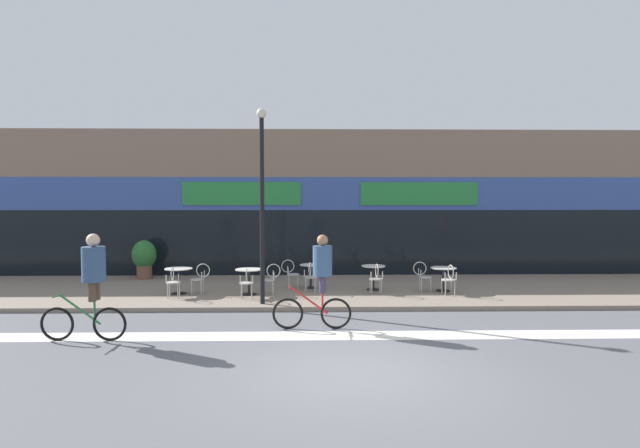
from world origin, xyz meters
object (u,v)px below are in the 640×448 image
Objects in this scene: cafe_chair_2_near at (310,275)px; cafe_chair_4_near at (449,277)px; bistro_table_0 at (179,275)px; cyclist_0 at (91,278)px; cafe_chair_2_side at (291,272)px; cafe_chair_0_near at (173,280)px; cafe_chair_1_side at (270,277)px; lamp_post at (262,192)px; bistro_table_2 at (311,271)px; planter_pot at (144,257)px; cyclist_1 at (320,275)px; bistro_table_1 at (249,276)px; bistro_table_3 at (373,273)px; bistro_table_4 at (443,274)px; cafe_chair_0_side at (200,276)px; cafe_chair_1_near at (247,281)px; cafe_chair_4_side at (423,274)px; cafe_chair_3_near at (376,276)px.

cafe_chair_2_near is 4.09m from cafe_chair_4_near.
bistro_table_0 is 4.54m from cyclist_0.
cafe_chair_2_side is at bearing -124.26° from cyclist_0.
cyclist_0 is (-0.61, -3.83, 0.66)m from cafe_chair_0_near.
bistro_table_0 is 0.88× the size of cafe_chair_1_side.
lamp_post is at bearing -134.91° from cyclist_0.
cafe_chair_0_near is (-3.89, -1.52, -0.02)m from bistro_table_2.
cyclist_1 is at bearing -47.08° from planter_pot.
bistro_table_3 is (3.73, 0.67, -0.01)m from bistro_table_1.
bistro_table_0 reaches higher than bistro_table_2.
bistro_table_3 reaches higher than bistro_table_4.
cafe_chair_0_near is at bearing -173.44° from bistro_table_4.
cafe_chair_4_near is at bearing -93.27° from cafe_chair_0_near.
bistro_table_3 is 4.51m from cyclist_1.
cyclist_0 is (-8.53, -4.74, 0.65)m from bistro_table_4.
cafe_chair_2_side is at bearing 73.80° from lamp_post.
bistro_table_2 is 0.83× the size of cafe_chair_0_side.
cafe_chair_0_side is at bearing 144.21° from lamp_post.
cafe_chair_1_side is (0.62, 0.64, 0.00)m from cafe_chair_1_near.
cafe_chair_2_near is 6.40m from planter_pot.
planter_pot is 0.64× the size of cyclist_1.
cafe_chair_0_near is 0.42× the size of cyclist_1.
bistro_table_3 is 2.58m from cafe_chair_2_side.
cafe_chair_0_side is at bearing -11.24° from cafe_chair_1_side.
cafe_chair_1_near is 2.60m from lamp_post.
cafe_chair_0_side is 1.00× the size of cafe_chair_4_side.
cafe_chair_2_side and cafe_chair_4_near have the same top height.
cafe_chair_2_side is (3.27, 0.89, -0.03)m from bistro_table_0.
cafe_chair_2_near is 3.92m from cyclist_1.
bistro_table_3 is (1.92, -0.37, 0.01)m from bistro_table_2.
bistro_table_0 is 2.71m from cafe_chair_1_side.
lamp_post reaches higher than bistro_table_4.
cyclist_0 reaches higher than bistro_table_1.
cafe_chair_1_near is at bearing 38.42° from cafe_chair_1_side.
bistro_table_1 is at bearing -36.97° from planter_pot.
cafe_chair_2_near is 1.00× the size of cafe_chair_3_near.
cyclist_0 is (-4.49, -4.72, 0.66)m from cafe_chair_2_near.
cafe_chair_4_side is 5.57m from lamp_post.
cafe_chair_3_near is at bearing -1.00° from bistro_table_0.
cafe_chair_4_near reaches higher than bistro_table_1.
cafe_chair_2_side is 1.00× the size of cafe_chair_4_near.
bistro_table_1 is 2.80m from lamp_post.
bistro_table_0 is 1.03× the size of bistro_table_4.
bistro_table_4 is (5.83, 0.43, -0.02)m from bistro_table_1.
cyclist_0 is at bearing -122.03° from bistro_table_1.
bistro_table_4 is 0.86× the size of cafe_chair_4_side.
cyclist_1 reaches higher than cafe_chair_3_near.
cafe_chair_4_near is (7.93, -0.34, -0.03)m from bistro_table_0.
cyclist_1 is (1.37, -3.46, 0.58)m from cafe_chair_1_side.
planter_pot is 0.26× the size of lamp_post.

